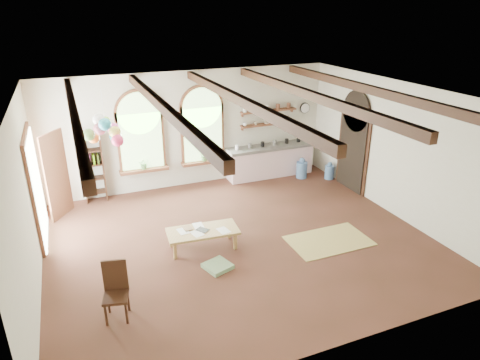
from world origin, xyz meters
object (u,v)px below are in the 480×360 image
coffee_table (203,232)px  side_chair (117,302)px  balloon_cluster (105,130)px  kitchen_counter (270,160)px

coffee_table → side_chair: 2.50m
coffee_table → balloon_cluster: 2.99m
coffee_table → balloon_cluster: bearing=134.4°
coffee_table → side_chair: (-1.97, -1.55, -0.09)m
kitchen_counter → coffee_table: kitchen_counter is taller
kitchen_counter → balloon_cluster: bearing=-161.2°
coffee_table → kitchen_counter: bearing=45.8°
kitchen_counter → coffee_table: bearing=-134.2°
kitchen_counter → balloon_cluster: balloon_cluster is taller
coffee_table → side_chair: side_chair is taller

